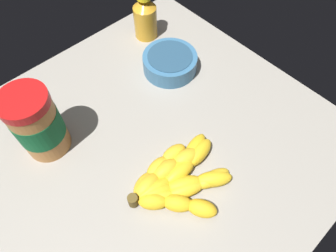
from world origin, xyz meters
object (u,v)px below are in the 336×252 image
object	(u,v)px
honey_bottle	(145,17)
peanut_butter_jar	(37,124)
banana_bunch	(175,179)
small_bowl	(170,62)

from	to	relation	value
honey_bottle	peanut_butter_jar	bearing A→B (deg)	18.22
peanut_butter_jar	honey_bottle	bearing A→B (deg)	-161.78
banana_bunch	peanut_butter_jar	world-z (taller)	peanut_butter_jar
peanut_butter_jar	small_bowl	bearing A→B (deg)	177.67
small_bowl	banana_bunch	bearing A→B (deg)	49.02
banana_bunch	small_bowl	bearing A→B (deg)	-130.98
banana_bunch	peanut_butter_jar	distance (cm)	29.51
banana_bunch	honey_bottle	bearing A→B (deg)	-123.11
honey_bottle	small_bowl	xyz separation A→B (cm)	(4.09, 14.16, -3.80)
peanut_butter_jar	honey_bottle	size ratio (longest dim) A/B	1.18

